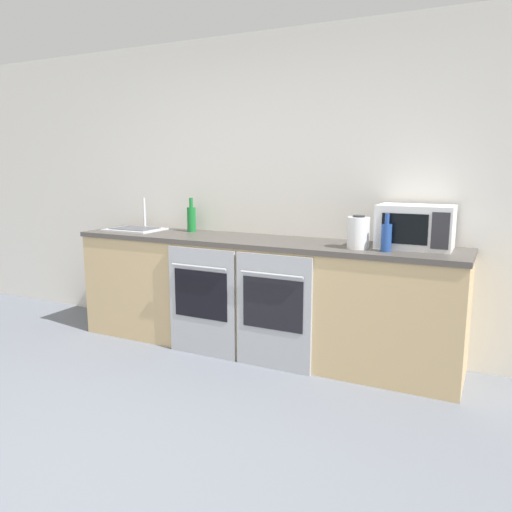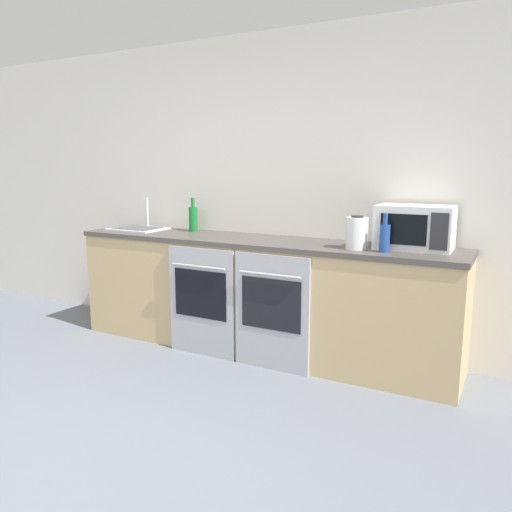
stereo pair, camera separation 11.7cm
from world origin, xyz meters
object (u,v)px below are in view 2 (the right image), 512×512
microwave (415,227)px  sink (138,228)px  oven_right (272,312)px  bottle_green (193,218)px  bottle_blue (385,237)px  kettle (357,233)px  oven_left (201,301)px

microwave → sink: size_ratio=1.06×
oven_right → bottle_green: bottle_green is taller
bottle_blue → microwave: bearing=56.4°
kettle → sink: bearing=177.1°
oven_left → oven_right: size_ratio=1.00×
oven_left → kettle: (1.19, 0.22, 0.60)m
oven_left → microwave: microwave is taller
oven_left → microwave: bearing=14.8°
oven_left → bottle_blue: bearing=7.2°
bottle_blue → oven_right: bearing=-167.0°
oven_left → oven_right: same height
bottle_green → bottle_blue: (1.79, -0.29, -0.02)m
oven_left → oven_right: (0.63, 0.00, 0.00)m
oven_left → bottle_green: size_ratio=2.92×
bottle_blue → kettle: 0.21m
microwave → bottle_green: microwave is taller
oven_right → sink: 1.65m
oven_right → bottle_blue: 0.99m
kettle → sink: sink is taller
bottle_green → kettle: bearing=-9.1°
bottle_blue → kettle: (-0.21, 0.04, 0.01)m
bottle_green → oven_right: bearing=-24.7°
bottle_green → oven_left: bearing=-50.0°
sink → oven_left: bearing=-19.4°
sink → bottle_green: bearing=16.1°
microwave → bottle_blue: bearing=-123.6°
bottle_green → bottle_blue: bottle_green is taller
bottle_green → sink: size_ratio=0.62×
bottle_green → bottle_blue: bearing=-9.3°
oven_left → bottle_green: 0.86m
oven_left → sink: size_ratio=1.80×
oven_right → bottle_green: (-1.02, 0.47, 0.61)m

